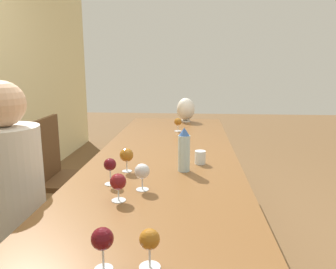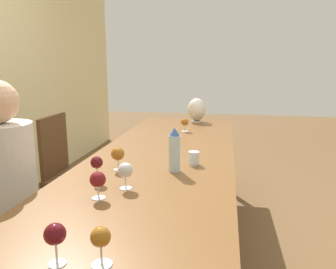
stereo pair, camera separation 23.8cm
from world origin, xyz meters
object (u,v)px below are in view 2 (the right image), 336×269
chair_far (70,170)px  person_near (8,188)px  wine_glass_5 (118,154)px  vase (197,110)px  wine_glass_0 (97,163)px  wine_glass_3 (125,171)px  wine_glass_4 (101,238)px  water_bottle (174,150)px  wine_glass_6 (98,180)px  wine_glass_1 (55,235)px  water_tumbler (194,158)px  wine_glass_2 (185,122)px

chair_far → person_near: (-0.87, -0.09, 0.18)m
wine_glass_5 → vase: bearing=-9.9°
wine_glass_0 → chair_far: 1.07m
wine_glass_3 → wine_glass_4: size_ratio=1.06×
wine_glass_0 → water_bottle: bearing=-56.5°
wine_glass_0 → wine_glass_6: size_ratio=1.08×
vase → wine_glass_1: 2.62m
water_tumbler → person_near: person_near is taller
wine_glass_2 → person_near: bearing=151.4°
wine_glass_0 → person_near: size_ratio=0.11×
wine_glass_6 → person_near: (0.16, 0.59, -0.14)m
water_tumbler → person_near: size_ratio=0.06×
wine_glass_1 → wine_glass_5: bearing=7.0°
water_bottle → wine_glass_2: size_ratio=2.09×
vase → wine_glass_5: 1.72m
vase → person_near: size_ratio=0.20×
wine_glass_4 → wine_glass_5: size_ratio=0.92×
water_tumbler → wine_glass_3: (-0.45, 0.29, 0.05)m
water_bottle → chair_far: (0.59, 0.95, -0.36)m
vase → wine_glass_3: (-1.97, 0.17, -0.04)m
water_bottle → chair_far: water_bottle is taller
wine_glass_4 → water_bottle: bearing=-4.7°
wine_glass_2 → wine_glass_5: wine_glass_5 is taller
water_bottle → person_near: size_ratio=0.20×
wine_glass_0 → wine_glass_3: bearing=-110.0°
wine_glass_3 → chair_far: 1.22m
vase → water_tumbler: bearing=-175.3°
wine_glass_2 → wine_glass_3: 1.45m
water_tumbler → wine_glass_3: bearing=147.3°
wine_glass_5 → chair_far: (0.62, 0.63, -0.33)m
water_tumbler → vase: 1.53m
water_bottle → wine_glass_3: water_bottle is taller
wine_glass_2 → wine_glass_4: bearing=-179.7°
person_near → wine_glass_5: bearing=-65.1°
wine_glass_4 → vase: bearing=-1.0°
wine_glass_3 → person_near: 0.69m
wine_glass_0 → wine_glass_5: wine_glass_0 is taller
wine_glass_1 → chair_far: (1.53, 0.74, -0.33)m
vase → person_near: 2.13m
wine_glass_2 → person_near: 1.63m
water_tumbler → wine_glass_4: (-1.07, 0.17, 0.05)m
wine_glass_1 → chair_far: size_ratio=0.14×
wine_glass_4 → wine_glass_5: wine_glass_5 is taller
wine_glass_1 → wine_glass_3: wine_glass_1 is taller
wine_glass_6 → chair_far: (1.03, 0.67, -0.32)m
vase → wine_glass_3: bearing=175.2°
wine_glass_0 → wine_glass_1: 0.72m
wine_glass_4 → wine_glass_3: bearing=10.8°
water_bottle → person_near: 0.93m
water_tumbler → chair_far: chair_far is taller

